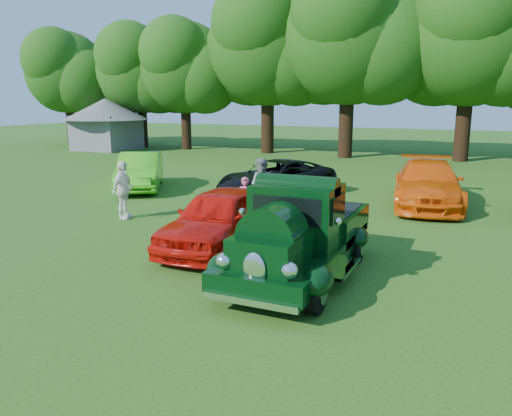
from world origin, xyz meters
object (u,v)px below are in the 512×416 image
at_px(spectator_grey, 262,186).
at_px(spectator_white, 123,190).
at_px(red_convertible, 220,218).
at_px(back_car_lime, 140,171).
at_px(spectator_pink, 245,201).
at_px(hero_pickup, 300,236).
at_px(back_car_black, 277,178).
at_px(back_car_orange, 428,184).
at_px(gazebo, 106,118).

xyz_separation_m(spectator_grey, spectator_white, (-3.80, -2.56, 0.00)).
bearing_deg(spectator_grey, red_convertible, -63.83).
bearing_deg(back_car_lime, spectator_pink, -59.90).
xyz_separation_m(back_car_lime, spectator_white, (2.89, -4.73, 0.16)).
height_order(hero_pickup, back_car_lime, hero_pickup).
distance_m(red_convertible, back_car_black, 7.31).
distance_m(back_car_lime, back_car_orange, 11.78).
distance_m(hero_pickup, back_car_lime, 12.40).
bearing_deg(back_car_lime, red_convertible, -71.99).
bearing_deg(spectator_white, red_convertible, -117.83).
bearing_deg(back_car_orange, spectator_white, -152.99).
distance_m(back_car_lime, spectator_pink, 7.77).
relative_size(back_car_black, back_car_orange, 0.92).
height_order(back_car_lime, spectator_white, spectator_white).
relative_size(back_car_lime, spectator_pink, 3.24).
height_order(red_convertible, gazebo, gazebo).
distance_m(spectator_grey, spectator_white, 4.58).
relative_size(back_car_lime, spectator_white, 2.53).
distance_m(hero_pickup, spectator_white, 7.53).
bearing_deg(back_car_black, hero_pickup, -42.33).
height_order(hero_pickup, spectator_pink, hero_pickup).
bearing_deg(red_convertible, back_car_black, 97.96).
relative_size(spectator_pink, spectator_grey, 0.78).
xyz_separation_m(back_car_black, back_car_orange, (5.69, 0.55, 0.10)).
bearing_deg(back_car_lime, gazebo, 103.47).
xyz_separation_m(back_car_orange, spectator_pink, (-4.88, -5.18, -0.08)).
distance_m(spectator_pink, spectator_grey, 1.59).
xyz_separation_m(hero_pickup, gazebo, (-22.98, 20.75, 1.50)).
xyz_separation_m(red_convertible, spectator_white, (-4.40, 1.58, 0.16)).
bearing_deg(gazebo, back_car_black, -32.98).
bearing_deg(spectator_white, back_car_orange, -63.07).
height_order(back_car_orange, gazebo, gazebo).
distance_m(back_car_lime, gazebo, 18.71).
bearing_deg(back_car_orange, spectator_grey, -152.20).
relative_size(hero_pickup, spectator_pink, 3.60).
bearing_deg(hero_pickup, spectator_pink, 129.59).
distance_m(spectator_white, gazebo, 24.10).
relative_size(spectator_white, gazebo, 0.29).
distance_m(back_car_black, back_car_orange, 5.72).
height_order(back_car_black, back_car_orange, back_car_orange).
distance_m(red_convertible, spectator_pink, 2.61).
bearing_deg(gazebo, spectator_white, -48.42).
distance_m(red_convertible, back_car_lime, 9.64).
bearing_deg(spectator_white, hero_pickup, -119.50).
height_order(back_car_black, spectator_grey, spectator_grey).
height_order(spectator_pink, spectator_grey, spectator_grey).
bearing_deg(back_car_orange, back_car_black, 177.50).
distance_m(hero_pickup, red_convertible, 2.86).
distance_m(back_car_orange, gazebo, 27.50).
height_order(spectator_white, gazebo, gazebo).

